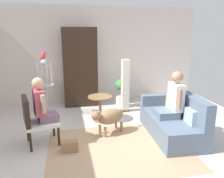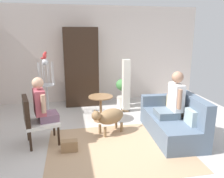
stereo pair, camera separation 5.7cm
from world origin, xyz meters
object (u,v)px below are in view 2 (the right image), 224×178
at_px(person_on_armchair, 42,104).
at_px(handbag, 69,146).
at_px(armchair, 35,118).
at_px(dog, 110,117).
at_px(potted_plant, 122,92).
at_px(couch, 173,120).
at_px(round_end_table, 101,105).
at_px(person_on_couch, 173,99).
at_px(armoire_cabinet, 81,67).
at_px(parrot, 45,55).
at_px(column_lamp, 126,86).
at_px(bird_cage_stand, 47,89).

bearing_deg(person_on_armchair, handbag, -42.08).
relative_size(armchair, handbag, 3.15).
relative_size(dog, potted_plant, 1.06).
distance_m(armchair, potted_plant, 2.77).
relative_size(couch, round_end_table, 2.83).
distance_m(person_on_couch, handbag, 2.15).
xyz_separation_m(armoire_cabinet, handbag, (-0.39, -2.67, -0.99)).
xyz_separation_m(parrot, armoire_cabinet, (0.89, 0.74, -0.41)).
relative_size(couch, parrot, 9.50).
bearing_deg(potted_plant, person_on_couch, -74.39).
height_order(couch, armchair, armchair).
relative_size(armchair, round_end_table, 1.54).
xyz_separation_m(person_on_couch, column_lamp, (-0.54, 1.58, -0.08)).
distance_m(dog, potted_plant, 1.75).
bearing_deg(handbag, dog, 35.29).
bearing_deg(handbag, potted_plant, 56.03).
height_order(armchair, round_end_table, armchair).
bearing_deg(person_on_couch, dog, 164.35).
bearing_deg(person_on_couch, round_end_table, 140.40).
bearing_deg(person_on_armchair, armchair, -165.92).
height_order(person_on_couch, column_lamp, column_lamp).
xyz_separation_m(dog, bird_cage_stand, (-1.33, 1.35, 0.32)).
bearing_deg(column_lamp, handbag, -129.12).
distance_m(armchair, round_end_table, 1.64).
height_order(person_on_armchair, bird_cage_stand, bird_cage_stand).
relative_size(person_on_couch, person_on_armchair, 1.10).
bearing_deg(person_on_couch, person_on_armchair, 176.15).
distance_m(round_end_table, armoire_cabinet, 1.57).
bearing_deg(dog, armoire_cabinet, 101.69).
relative_size(armoire_cabinet, handbag, 7.44).
height_order(couch, bird_cage_stand, bird_cage_stand).
distance_m(person_on_armchair, parrot, 1.68).
bearing_deg(armchair, dog, 8.23).
relative_size(armchair, column_lamp, 0.67).
bearing_deg(person_on_couch, parrot, 146.36).
height_order(person_on_couch, parrot, parrot).
xyz_separation_m(couch, bird_cage_stand, (-2.59, 1.65, 0.37)).
xyz_separation_m(bird_cage_stand, potted_plant, (1.99, 0.27, -0.24)).
bearing_deg(armchair, round_end_table, 34.66).
height_order(armchair, column_lamp, column_lamp).
relative_size(couch, potted_plant, 2.12).
bearing_deg(column_lamp, potted_plant, 90.47).
bearing_deg(bird_cage_stand, round_end_table, -26.52).
bearing_deg(armchair, handbag, -32.12).
xyz_separation_m(column_lamp, handbag, (-1.49, -1.83, -0.58)).
distance_m(round_end_table, handbag, 1.53).
relative_size(person_on_armchair, parrot, 4.64).
relative_size(dog, armoire_cabinet, 0.39).
distance_m(couch, bird_cage_stand, 3.09).
distance_m(armchair, parrot, 1.84).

